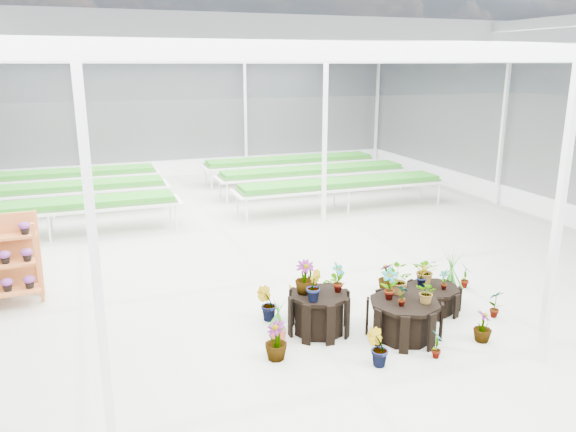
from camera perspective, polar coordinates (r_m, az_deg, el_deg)
name	(u,v)px	position (r m, az deg, el deg)	size (l,w,h in m)	color
ground_plane	(263,287)	(10.96, -2.56, -7.26)	(24.00, 24.00, 0.00)	gray
greenhouse_shell	(261,173)	(10.31, -2.71, 4.37)	(18.00, 24.00, 4.50)	white
steel_frame	(261,173)	(10.31, -2.71, 4.37)	(18.00, 24.00, 4.50)	silver
nursery_benches	(193,190)	(17.55, -9.63, 2.60)	(16.00, 7.00, 0.84)	silver
plinth_tall	(319,313)	(9.13, 3.16, -9.79)	(0.97, 0.97, 0.66)	black
plinth_mid	(404,319)	(9.17, 11.69, -10.18)	(1.15, 1.15, 0.60)	black
plinth_low	(432,298)	(10.25, 14.45, -8.11)	(0.95, 0.95, 0.43)	black
nursery_plants	(371,292)	(9.54, 8.43, -7.69)	(4.64, 2.84, 1.20)	#23701B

